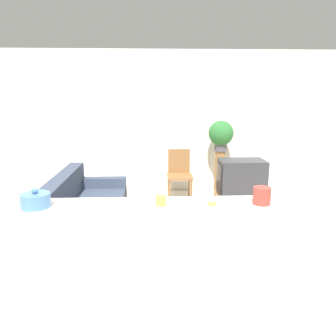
# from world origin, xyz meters

# --- Properties ---
(ground_plane) EXTENTS (14.00, 14.00, 0.00)m
(ground_plane) POSITION_xyz_m (0.00, 0.00, 0.00)
(ground_plane) COLOR beige
(wall_back) EXTENTS (9.00, 0.06, 2.70)m
(wall_back) POSITION_xyz_m (0.00, 3.43, 1.35)
(wall_back) COLOR silver
(wall_back) RESTS_ON ground_plane
(couch) EXTENTS (0.86, 1.67, 0.85)m
(couch) POSITION_xyz_m (-0.83, 1.28, 0.30)
(couch) COLOR #384256
(couch) RESTS_ON ground_plane
(tv_stand) EXTENTS (0.76, 0.59, 0.45)m
(tv_stand) POSITION_xyz_m (1.35, 1.62, 0.22)
(tv_stand) COLOR olive
(tv_stand) RESTS_ON ground_plane
(television) EXTENTS (0.66, 0.42, 0.52)m
(television) POSITION_xyz_m (1.34, 1.62, 0.70)
(television) COLOR #333338
(television) RESTS_ON tv_stand
(wooden_chair) EXTENTS (0.44, 0.44, 0.92)m
(wooden_chair) POSITION_xyz_m (0.53, 2.77, 0.52)
(wooden_chair) COLOR olive
(wooden_chair) RESTS_ON ground_plane
(plant_stand) EXTENTS (0.19, 0.19, 0.85)m
(plant_stand) POSITION_xyz_m (1.32, 3.04, 0.42)
(plant_stand) COLOR olive
(plant_stand) RESTS_ON ground_plane
(potted_plant) EXTENTS (0.46, 0.46, 0.56)m
(potted_plant) POSITION_xyz_m (1.32, 3.04, 1.17)
(potted_plant) COLOR #4C4C51
(potted_plant) RESTS_ON plant_stand
(foreground_counter) EXTENTS (2.81, 0.44, 1.05)m
(foreground_counter) POSITION_xyz_m (0.00, -0.53, 0.52)
(foreground_counter) COLOR white
(foreground_counter) RESTS_ON ground_plane
(decorative_bowl) EXTENTS (0.22, 0.22, 0.16)m
(decorative_bowl) POSITION_xyz_m (-0.82, -0.53, 1.10)
(decorative_bowl) COLOR #4C7AAD
(decorative_bowl) RESTS_ON foreground_counter
(candle_jar) EXTENTS (0.08, 0.08, 0.08)m
(candle_jar) POSITION_xyz_m (0.13, -0.53, 1.09)
(candle_jar) COLOR gold
(candle_jar) RESTS_ON foreground_counter
(candlestick) EXTENTS (0.07, 0.07, 0.20)m
(candlestick) POSITION_xyz_m (0.53, -0.53, 1.11)
(candlestick) COLOR #B7933D
(candlestick) RESTS_ON foreground_counter
(coffee_tin) EXTENTS (0.14, 0.14, 0.14)m
(coffee_tin) POSITION_xyz_m (0.92, -0.53, 1.11)
(coffee_tin) COLOR #99382D
(coffee_tin) RESTS_ON foreground_counter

